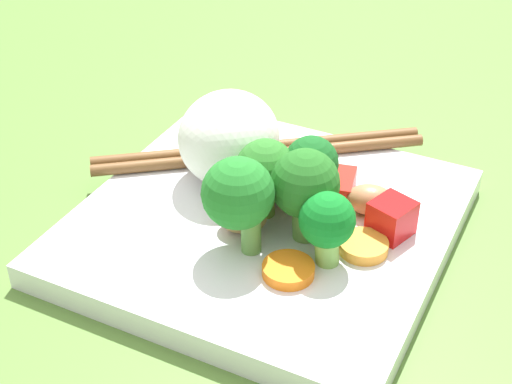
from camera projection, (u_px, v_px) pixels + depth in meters
ground_plane at (265, 247)px, 51.03cm from camera, size 110.00×110.00×2.00cm
square_plate at (265, 225)px, 49.96cm from camera, size 23.46×23.46×1.76cm
rice_mound at (229, 138)px, 51.21cm from camera, size 7.31×6.92×6.40cm
broccoli_floret_0 at (246, 197)px, 44.19cm from camera, size 4.37×4.37×6.27cm
broccoli_floret_1 at (271, 170)px, 47.62cm from camera, size 3.85×3.85×5.48cm
broccoli_floret_2 at (312, 168)px, 47.83cm from camera, size 3.48×3.48×5.61cm
broccoli_floret_3 at (327, 223)px, 44.02cm from camera, size 3.36×3.36×4.77cm
broccoli_floret_4 at (305, 186)px, 45.68cm from camera, size 4.27×4.27×6.01cm
carrot_slice_0 at (335, 225)px, 47.83cm from camera, size 3.59×3.59×0.77cm
carrot_slice_1 at (364, 246)px, 46.15cm from camera, size 4.27×4.27×0.72cm
carrot_slice_2 at (288, 270)px, 44.36cm from camera, size 4.28×4.28×0.69cm
pepper_chunk_0 at (392, 218)px, 47.16cm from camera, size 3.08×3.01×2.32cm
pepper_chunk_1 at (330, 185)px, 50.81cm from camera, size 3.73×3.69×1.58cm
chicken_piece_0 at (370, 200)px, 49.08cm from camera, size 2.87×3.55×1.99cm
chicken_piece_1 at (272, 180)px, 50.52cm from camera, size 4.38×4.67×2.46cm
chicken_piece_4 at (243, 218)px, 47.60cm from camera, size 3.17×3.63×1.86cm
chopstick_pair at (260, 151)px, 55.11cm from camera, size 15.64×20.79×0.85cm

